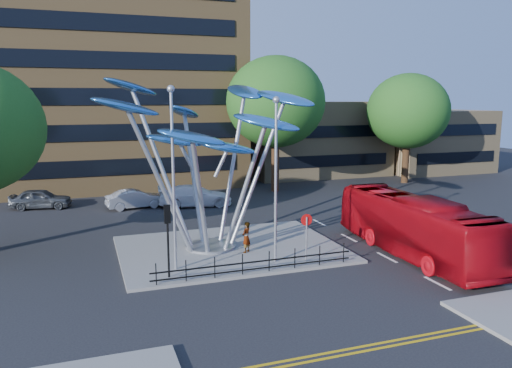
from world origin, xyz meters
name	(u,v)px	position (x,y,z in m)	size (l,w,h in m)	color
ground	(289,286)	(0.00, 0.00, 0.00)	(120.00, 120.00, 0.00)	black
traffic_island	(230,249)	(-1.00, 6.00, 0.07)	(12.00, 9.00, 0.15)	slate
double_yellow_near	(359,347)	(0.00, -6.00, 0.01)	(40.00, 0.12, 0.01)	gold
double_yellow_far	(364,351)	(0.00, -6.30, 0.01)	(40.00, 0.12, 0.01)	gold
brick_tower	(102,28)	(-6.00, 32.00, 15.00)	(25.00, 15.00, 30.00)	olive
low_building_near	(316,138)	(16.00, 30.00, 4.00)	(15.00, 8.00, 8.00)	tan
low_building_far	(433,141)	(30.00, 28.00, 3.50)	(12.00, 8.00, 7.00)	tan
tree_right	(276,102)	(8.00, 22.00, 8.04)	(8.80, 8.80, 12.11)	black
tree_far	(408,111)	(22.00, 22.00, 7.11)	(8.00, 8.00, 10.81)	black
leaf_sculpture	(207,126)	(-2.07, 6.68, 6.87)	(12.72, 9.54, 9.51)	#9EA0A5
street_lamp_left	(173,163)	(-4.50, 3.50, 5.36)	(0.36, 0.36, 8.80)	#9EA0A5
street_lamp_right	(276,165)	(0.50, 3.00, 5.09)	(0.36, 0.36, 8.30)	#9EA0A5
traffic_light_island	(168,226)	(-5.00, 2.50, 2.61)	(0.28, 0.18, 3.42)	black
no_entry_sign_island	(307,229)	(2.00, 2.52, 1.82)	(0.60, 0.10, 2.45)	#9EA0A5
pedestrian_railing_front	(256,265)	(-1.00, 1.70, 0.55)	(10.00, 0.06, 1.00)	black
red_bus	(414,226)	(8.04, 1.95, 1.60)	(2.69, 11.50, 3.20)	#9E0710
pedestrian	(246,237)	(-0.42, 4.92, 0.99)	(0.61, 0.40, 1.68)	gray
parked_car_left	(40,199)	(-11.68, 21.14, 0.76)	(1.80, 4.49, 1.53)	#464A4F
parked_car_mid	(135,199)	(-4.80, 18.80, 0.72)	(1.53, 4.40, 1.45)	#B7B9BF
parked_car_right	(195,196)	(-0.30, 18.05, 0.83)	(2.31, 5.69, 1.65)	white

